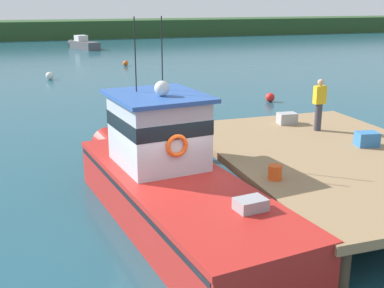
{
  "coord_description": "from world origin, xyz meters",
  "views": [
    {
      "loc": [
        -2.85,
        -10.68,
        5.18
      ],
      "look_at": [
        1.2,
        1.4,
        1.4
      ],
      "focal_mm": 45.63,
      "sensor_mm": 36.0,
      "label": 1
    }
  ],
  "objects_px": {
    "main_fishing_boat": "(169,180)",
    "bait_bucket": "(275,172)",
    "deckhand_by_the_boat": "(319,104)",
    "mooring_buoy_channel_marker": "(270,97)",
    "moored_boat_near_channel": "(83,44)",
    "mooring_buoy_inshore": "(50,76)",
    "crate_stack_near_edge": "(367,139)",
    "crate_single_by_cleat": "(287,118)",
    "mooring_buoy_outer": "(126,63)"
  },
  "relations": [
    {
      "from": "bait_bucket",
      "to": "moored_boat_near_channel",
      "type": "bearing_deg",
      "value": 89.05
    },
    {
      "from": "crate_single_by_cleat",
      "to": "bait_bucket",
      "type": "xyz_separation_m",
      "value": [
        -2.87,
        -4.59,
        -0.01
      ]
    },
    {
      "from": "mooring_buoy_channel_marker",
      "to": "mooring_buoy_outer",
      "type": "bearing_deg",
      "value": 104.62
    },
    {
      "from": "crate_single_by_cleat",
      "to": "mooring_buoy_outer",
      "type": "relative_size",
      "value": 1.39
    },
    {
      "from": "deckhand_by_the_boat",
      "to": "mooring_buoy_channel_marker",
      "type": "xyz_separation_m",
      "value": [
        3.44,
        9.79,
        -1.82
      ]
    },
    {
      "from": "bait_bucket",
      "to": "main_fishing_boat",
      "type": "bearing_deg",
      "value": 150.34
    },
    {
      "from": "deckhand_by_the_boat",
      "to": "mooring_buoy_channel_marker",
      "type": "distance_m",
      "value": 10.54
    },
    {
      "from": "mooring_buoy_inshore",
      "to": "bait_bucket",
      "type": "bearing_deg",
      "value": -81.14
    },
    {
      "from": "mooring_buoy_channel_marker",
      "to": "deckhand_by_the_boat",
      "type": "bearing_deg",
      "value": -109.33
    },
    {
      "from": "crate_stack_near_edge",
      "to": "moored_boat_near_channel",
      "type": "bearing_deg",
      "value": 93.82
    },
    {
      "from": "main_fishing_boat",
      "to": "bait_bucket",
      "type": "bearing_deg",
      "value": -29.66
    },
    {
      "from": "mooring_buoy_outer",
      "to": "crate_stack_near_edge",
      "type": "bearing_deg",
      "value": -87.32
    },
    {
      "from": "deckhand_by_the_boat",
      "to": "mooring_buoy_inshore",
      "type": "height_order",
      "value": "deckhand_by_the_boat"
    },
    {
      "from": "crate_single_by_cleat",
      "to": "mooring_buoy_outer",
      "type": "distance_m",
      "value": 25.64
    },
    {
      "from": "mooring_buoy_channel_marker",
      "to": "crate_stack_near_edge",
      "type": "bearing_deg",
      "value": -104.63
    },
    {
      "from": "crate_stack_near_edge",
      "to": "mooring_buoy_inshore",
      "type": "height_order",
      "value": "crate_stack_near_edge"
    },
    {
      "from": "mooring_buoy_inshore",
      "to": "crate_stack_near_edge",
      "type": "bearing_deg",
      "value": -71.84
    },
    {
      "from": "bait_bucket",
      "to": "mooring_buoy_inshore",
      "type": "distance_m",
      "value": 25.03
    },
    {
      "from": "mooring_buoy_channel_marker",
      "to": "main_fishing_boat",
      "type": "bearing_deg",
      "value": -126.67
    },
    {
      "from": "deckhand_by_the_boat",
      "to": "bait_bucket",
      "type": "bearing_deg",
      "value": -133.67
    },
    {
      "from": "bait_bucket",
      "to": "mooring_buoy_outer",
      "type": "distance_m",
      "value": 30.31
    },
    {
      "from": "mooring_buoy_outer",
      "to": "main_fishing_boat",
      "type": "bearing_deg",
      "value": -98.99
    },
    {
      "from": "crate_single_by_cleat",
      "to": "deckhand_by_the_boat",
      "type": "relative_size",
      "value": 0.37
    },
    {
      "from": "crate_stack_near_edge",
      "to": "deckhand_by_the_boat",
      "type": "bearing_deg",
      "value": 100.88
    },
    {
      "from": "crate_stack_near_edge",
      "to": "crate_single_by_cleat",
      "type": "bearing_deg",
      "value": 106.08
    },
    {
      "from": "moored_boat_near_channel",
      "to": "mooring_buoy_inshore",
      "type": "distance_m",
      "value": 21.82
    },
    {
      "from": "crate_stack_near_edge",
      "to": "crate_single_by_cleat",
      "type": "distance_m",
      "value": 3.13
    },
    {
      "from": "crate_stack_near_edge",
      "to": "main_fishing_boat",
      "type": "bearing_deg",
      "value": -176.78
    },
    {
      "from": "moored_boat_near_channel",
      "to": "mooring_buoy_channel_marker",
      "type": "height_order",
      "value": "moored_boat_near_channel"
    },
    {
      "from": "bait_bucket",
      "to": "mooring_buoy_channel_marker",
      "type": "relative_size",
      "value": 0.71
    },
    {
      "from": "crate_stack_near_edge",
      "to": "moored_boat_near_channel",
      "type": "xyz_separation_m",
      "value": [
        -2.97,
        44.46,
        -0.91
      ]
    },
    {
      "from": "main_fishing_boat",
      "to": "deckhand_by_the_boat",
      "type": "xyz_separation_m",
      "value": [
        5.55,
        2.27,
        1.05
      ]
    },
    {
      "from": "bait_bucket",
      "to": "moored_boat_near_channel",
      "type": "distance_m",
      "value": 46.05
    },
    {
      "from": "crate_single_by_cleat",
      "to": "mooring_buoy_channel_marker",
      "type": "bearing_deg",
      "value": 65.75
    },
    {
      "from": "moored_boat_near_channel",
      "to": "mooring_buoy_inshore",
      "type": "height_order",
      "value": "moored_boat_near_channel"
    },
    {
      "from": "crate_stack_near_edge",
      "to": "crate_single_by_cleat",
      "type": "relative_size",
      "value": 1.0
    },
    {
      "from": "deckhand_by_the_boat",
      "to": "mooring_buoy_inshore",
      "type": "relative_size",
      "value": 3.16
    },
    {
      "from": "moored_boat_near_channel",
      "to": "mooring_buoy_channel_marker",
      "type": "relative_size",
      "value": 11.93
    },
    {
      "from": "crate_stack_near_edge",
      "to": "mooring_buoy_channel_marker",
      "type": "relative_size",
      "value": 1.26
    },
    {
      "from": "deckhand_by_the_boat",
      "to": "moored_boat_near_channel",
      "type": "height_order",
      "value": "deckhand_by_the_boat"
    },
    {
      "from": "main_fishing_boat",
      "to": "moored_boat_near_channel",
      "type": "bearing_deg",
      "value": 86.23
    },
    {
      "from": "crate_single_by_cleat",
      "to": "crate_stack_near_edge",
      "type": "bearing_deg",
      "value": -73.92
    },
    {
      "from": "crate_single_by_cleat",
      "to": "moored_boat_near_channel",
      "type": "bearing_deg",
      "value": 92.9
    },
    {
      "from": "crate_single_by_cleat",
      "to": "deckhand_by_the_boat",
      "type": "height_order",
      "value": "deckhand_by_the_boat"
    },
    {
      "from": "main_fishing_boat",
      "to": "crate_stack_near_edge",
      "type": "relative_size",
      "value": 16.59
    },
    {
      "from": "crate_single_by_cleat",
      "to": "mooring_buoy_inshore",
      "type": "bearing_deg",
      "value": 108.46
    },
    {
      "from": "crate_stack_near_edge",
      "to": "mooring_buoy_outer",
      "type": "bearing_deg",
      "value": 92.68
    },
    {
      "from": "main_fishing_boat",
      "to": "bait_bucket",
      "type": "distance_m",
      "value": 2.54
    },
    {
      "from": "moored_boat_near_channel",
      "to": "mooring_buoy_outer",
      "type": "height_order",
      "value": "moored_boat_near_channel"
    },
    {
      "from": "main_fishing_boat",
      "to": "mooring_buoy_channel_marker",
      "type": "bearing_deg",
      "value": 53.33
    }
  ]
}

